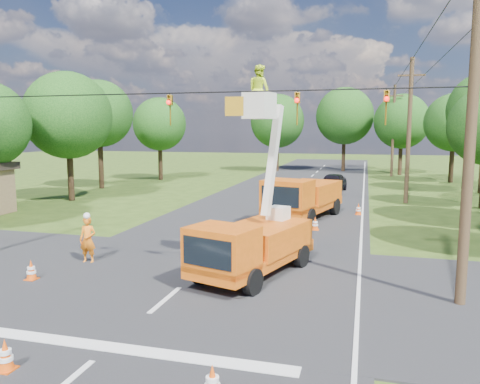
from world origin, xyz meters
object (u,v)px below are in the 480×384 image
(pole_right_mid, at_px, (409,130))
(tree_left_e, at_px, (99,114))
(traffic_cone_1, at_px, (212,383))
(tree_left_f, at_px, (160,124))
(distant_car, at_px, (333,183))
(pole_right_near, at_px, (471,130))
(tree_far_b, at_px, (345,116))
(tree_right_e, at_px, (454,123))
(traffic_cone_2, at_px, (264,235))
(tree_far_a, at_px, (277,121))
(second_truck, at_px, (302,197))
(tree_far_c, at_px, (402,121))
(traffic_cone_7, at_px, (358,209))
(traffic_cone_3, at_px, (315,224))
(traffic_cone_0, at_px, (5,355))
(pole_right_far, at_px, (393,130))
(ground_worker, at_px, (88,240))
(bucket_truck, at_px, (252,233))
(traffic_cone_4, at_px, (31,270))
(tree_left_d, at_px, (68,116))

(pole_right_mid, relative_size, tree_left_e, 1.06)
(traffic_cone_1, xyz_separation_m, tree_left_f, (-17.82, 36.58, 5.33))
(distant_car, bearing_deg, pole_right_near, -70.21)
(tree_left_f, distance_m, tree_far_b, 23.30)
(tree_far_b, bearing_deg, tree_right_e, -42.80)
(pole_right_mid, xyz_separation_m, tree_far_b, (-5.50, 25.00, 1.70))
(traffic_cone_2, bearing_deg, tree_far_a, 99.69)
(second_truck, relative_size, tree_far_c, 0.77)
(traffic_cone_7, height_order, tree_right_e, tree_right_e)
(traffic_cone_2, bearing_deg, traffic_cone_3, 59.50)
(traffic_cone_0, height_order, pole_right_mid, pole_right_mid)
(pole_right_near, xyz_separation_m, tree_left_f, (-23.30, 30.00, 0.58))
(tree_left_e, distance_m, tree_far_a, 24.09)
(second_truck, bearing_deg, pole_right_far, 92.00)
(tree_far_b, bearing_deg, ground_worker, -99.76)
(bucket_truck, relative_size, tree_far_c, 0.80)
(second_truck, relative_size, pole_right_mid, 0.70)
(pole_right_far, bearing_deg, second_truck, -102.54)
(tree_left_f, bearing_deg, tree_far_a, 52.99)
(second_truck, distance_m, traffic_cone_2, 6.20)
(pole_right_mid, bearing_deg, pole_right_near, -90.00)
(pole_right_near, height_order, tree_right_e, pole_right_near)
(traffic_cone_2, bearing_deg, traffic_cone_1, -82.34)
(tree_right_e, distance_m, tree_far_c, 8.22)
(second_truck, relative_size, traffic_cone_0, 9.90)
(ground_worker, height_order, tree_left_e, tree_left_e)
(traffic_cone_4, relative_size, tree_left_f, 0.08)
(bucket_truck, xyz_separation_m, traffic_cone_1, (1.06, -7.60, -1.20))
(traffic_cone_7, height_order, tree_far_c, tree_far_c)
(tree_left_f, bearing_deg, traffic_cone_7, -37.93)
(bucket_truck, distance_m, pole_right_mid, 20.39)
(traffic_cone_7, bearing_deg, tree_far_b, 94.39)
(ground_worker, xyz_separation_m, pole_right_far, (13.07, 38.98, 4.20))
(pole_right_near, bearing_deg, second_truck, 117.58)
(tree_left_e, bearing_deg, traffic_cone_0, -62.05)
(traffic_cone_1, height_order, pole_right_mid, pole_right_mid)
(bucket_truck, xyz_separation_m, pole_right_far, (6.54, 38.98, 3.54))
(pole_right_far, bearing_deg, pole_right_near, -90.00)
(traffic_cone_2, xyz_separation_m, traffic_cone_3, (1.95, 3.32, 0.00))
(second_truck, bearing_deg, distant_car, 100.80)
(distant_car, bearing_deg, traffic_cone_7, -70.33)
(pole_right_mid, height_order, tree_right_e, pole_right_mid)
(pole_right_near, bearing_deg, tree_right_e, 81.39)
(tree_left_e, distance_m, tree_left_f, 8.29)
(second_truck, bearing_deg, pole_right_mid, 66.76)
(pole_right_near, bearing_deg, traffic_cone_7, 102.40)
(bucket_truck, height_order, pole_right_near, pole_right_near)
(pole_right_near, bearing_deg, tree_far_c, 88.64)
(pole_right_mid, bearing_deg, tree_left_d, -167.99)
(second_truck, distance_m, tree_left_d, 18.18)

